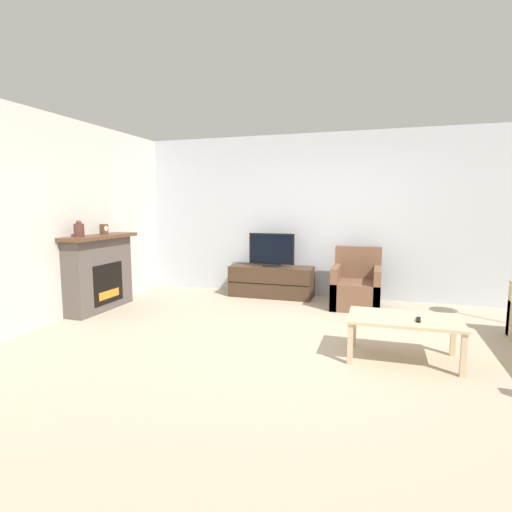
% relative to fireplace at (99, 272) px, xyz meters
% --- Properties ---
extents(ground_plane, '(24.00, 24.00, 0.00)m').
position_rel_fireplace_xyz_m(ground_plane, '(3.24, -0.46, -0.56)').
color(ground_plane, tan).
extents(wall_back, '(12.00, 0.06, 2.70)m').
position_rel_fireplace_xyz_m(wall_back, '(3.24, 1.89, 0.79)').
color(wall_back, silver).
rests_on(wall_back, ground).
extents(wall_left, '(0.06, 12.00, 2.70)m').
position_rel_fireplace_xyz_m(wall_left, '(-0.18, -0.46, 0.79)').
color(wall_left, beige).
rests_on(wall_left, ground).
extents(fireplace, '(0.42, 1.27, 1.10)m').
position_rel_fireplace_xyz_m(fireplace, '(0.00, 0.00, 0.00)').
color(fireplace, '#564C47').
rests_on(fireplace, ground).
extents(mantel_vase_left, '(0.14, 0.14, 0.23)m').
position_rel_fireplace_xyz_m(mantel_vase_left, '(0.02, -0.38, 0.64)').
color(mantel_vase_left, '#512D23').
rests_on(mantel_vase_left, fireplace).
extents(mantel_clock, '(0.08, 0.11, 0.15)m').
position_rel_fireplace_xyz_m(mantel_clock, '(0.02, 0.13, 0.62)').
color(mantel_clock, brown).
rests_on(mantel_clock, fireplace).
extents(tv_stand, '(1.39, 0.49, 0.51)m').
position_rel_fireplace_xyz_m(tv_stand, '(2.18, 1.58, -0.31)').
color(tv_stand, '#422D1E').
rests_on(tv_stand, ground).
extents(tv, '(0.77, 0.18, 0.55)m').
position_rel_fireplace_xyz_m(tv, '(2.18, 1.57, 0.21)').
color(tv, black).
rests_on(tv, tv_stand).
extents(armchair, '(0.70, 0.76, 0.90)m').
position_rel_fireplace_xyz_m(armchair, '(3.59, 1.29, -0.27)').
color(armchair, brown).
rests_on(armchair, ground).
extents(coffee_table, '(1.07, 0.62, 0.43)m').
position_rel_fireplace_xyz_m(coffee_table, '(4.16, -0.71, -0.18)').
color(coffee_table, '#CCB289').
rests_on(coffee_table, ground).
extents(remote, '(0.06, 0.15, 0.02)m').
position_rel_fireplace_xyz_m(remote, '(4.28, -0.79, -0.12)').
color(remote, black).
rests_on(remote, coffee_table).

